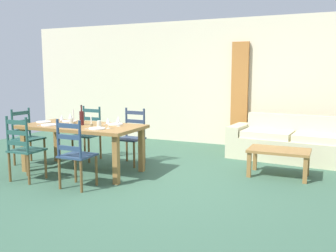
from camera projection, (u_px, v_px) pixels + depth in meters
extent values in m
cube|color=#3B604A|center=(150.00, 184.00, 5.32)|extent=(9.60, 9.60, 0.02)
cube|color=beige|center=(217.00, 83.00, 8.11)|extent=(9.60, 0.16, 2.70)
cube|color=#BC7434|center=(239.00, 95.00, 7.81)|extent=(0.35, 0.08, 2.20)
cube|color=olive|center=(82.00, 127.00, 5.86)|extent=(1.90, 0.96, 0.05)
cube|color=olive|center=(25.00, 150.00, 5.91)|extent=(0.08, 0.08, 0.70)
cube|color=olive|center=(116.00, 160.00, 5.23)|extent=(0.08, 0.08, 0.70)
cube|color=olive|center=(57.00, 142.00, 6.60)|extent=(0.08, 0.08, 0.70)
cube|color=olive|center=(141.00, 150.00, 5.91)|extent=(0.08, 0.08, 0.70)
cube|color=#265249|center=(27.00, 150.00, 5.42)|extent=(0.42, 0.40, 0.03)
cylinder|color=brown|center=(27.00, 162.00, 5.68)|extent=(0.04, 0.04, 0.43)
cylinder|color=brown|center=(46.00, 164.00, 5.53)|extent=(0.04, 0.04, 0.43)
cylinder|color=brown|center=(10.00, 167.00, 5.37)|extent=(0.04, 0.04, 0.43)
cylinder|color=brown|center=(29.00, 170.00, 5.23)|extent=(0.04, 0.04, 0.43)
cylinder|color=#265249|center=(8.00, 133.00, 5.30)|extent=(0.04, 0.04, 0.50)
cylinder|color=#265249|center=(27.00, 135.00, 5.16)|extent=(0.04, 0.04, 0.50)
cube|color=#265249|center=(18.00, 143.00, 5.25)|extent=(0.38, 0.03, 0.06)
cube|color=#265249|center=(17.00, 133.00, 5.22)|extent=(0.38, 0.03, 0.06)
cube|color=#265249|center=(16.00, 122.00, 5.20)|extent=(0.38, 0.03, 0.06)
cube|color=navy|center=(78.00, 156.00, 5.07)|extent=(0.42, 0.40, 0.03)
cylinder|color=brown|center=(75.00, 168.00, 5.33)|extent=(0.04, 0.04, 0.43)
cylinder|color=brown|center=(96.00, 170.00, 5.19)|extent=(0.04, 0.04, 0.43)
cylinder|color=brown|center=(60.00, 173.00, 5.03)|extent=(0.04, 0.04, 0.43)
cylinder|color=brown|center=(81.00, 176.00, 4.88)|extent=(0.04, 0.04, 0.43)
cylinder|color=navy|center=(58.00, 138.00, 4.96)|extent=(0.04, 0.04, 0.50)
cylinder|color=navy|center=(80.00, 140.00, 4.81)|extent=(0.04, 0.04, 0.50)
cube|color=navy|center=(69.00, 148.00, 4.90)|extent=(0.38, 0.03, 0.06)
cube|color=navy|center=(69.00, 137.00, 4.88)|extent=(0.38, 0.03, 0.06)
cube|color=navy|center=(68.00, 126.00, 4.86)|extent=(0.38, 0.03, 0.06)
cube|color=#245051|center=(86.00, 135.00, 6.70)|extent=(0.43, 0.41, 0.03)
cylinder|color=brown|center=(89.00, 151.00, 6.50)|extent=(0.04, 0.04, 0.43)
cylinder|color=brown|center=(73.00, 149.00, 6.66)|extent=(0.04, 0.04, 0.43)
cylinder|color=brown|center=(100.00, 147.00, 6.80)|extent=(0.04, 0.04, 0.43)
cylinder|color=brown|center=(85.00, 145.00, 6.96)|extent=(0.04, 0.04, 0.43)
cylinder|color=#245051|center=(100.00, 120.00, 6.73)|extent=(0.04, 0.04, 0.50)
cylinder|color=#245051|center=(84.00, 119.00, 6.89)|extent=(0.04, 0.04, 0.50)
cube|color=#245051|center=(92.00, 127.00, 6.83)|extent=(0.38, 0.04, 0.06)
cube|color=#245051|center=(92.00, 119.00, 6.81)|extent=(0.38, 0.04, 0.06)
cube|color=#245051|center=(91.00, 111.00, 6.79)|extent=(0.38, 0.04, 0.06)
cube|color=#2E3D56|center=(130.00, 139.00, 6.34)|extent=(0.44, 0.42, 0.03)
cylinder|color=brown|center=(134.00, 155.00, 6.15)|extent=(0.04, 0.04, 0.43)
cylinder|color=brown|center=(116.00, 153.00, 6.31)|extent=(0.04, 0.04, 0.43)
cylinder|color=brown|center=(144.00, 151.00, 6.45)|extent=(0.04, 0.04, 0.43)
cylinder|color=brown|center=(127.00, 149.00, 6.61)|extent=(0.04, 0.04, 0.43)
cylinder|color=#2E3D56|center=(144.00, 123.00, 6.38)|extent=(0.04, 0.04, 0.50)
cylinder|color=#2E3D56|center=(126.00, 122.00, 6.54)|extent=(0.04, 0.04, 0.50)
cube|color=#2E3D56|center=(135.00, 130.00, 6.48)|extent=(0.38, 0.04, 0.06)
cube|color=#2E3D56|center=(135.00, 121.00, 6.45)|extent=(0.38, 0.04, 0.06)
cube|color=#2E3D56|center=(135.00, 113.00, 6.43)|extent=(0.38, 0.04, 0.06)
cube|color=#24524A|center=(29.00, 139.00, 6.36)|extent=(0.43, 0.45, 0.03)
cylinder|color=brown|center=(45.00, 151.00, 6.47)|extent=(0.04, 0.04, 0.43)
cylinder|color=brown|center=(28.00, 155.00, 6.15)|extent=(0.04, 0.04, 0.43)
cylinder|color=brown|center=(31.00, 149.00, 6.63)|extent=(0.04, 0.04, 0.43)
cylinder|color=brown|center=(14.00, 153.00, 6.31)|extent=(0.04, 0.04, 0.43)
cylinder|color=#24524A|center=(29.00, 122.00, 6.56)|extent=(0.04, 0.04, 0.50)
cylinder|color=#24524A|center=(12.00, 124.00, 6.24)|extent=(0.04, 0.04, 0.50)
cube|color=#24524A|center=(21.00, 130.00, 6.42)|extent=(0.05, 0.38, 0.06)
cube|color=#24524A|center=(21.00, 122.00, 6.39)|extent=(0.05, 0.38, 0.06)
cube|color=#24524A|center=(20.00, 113.00, 6.37)|extent=(0.05, 0.38, 0.06)
cylinder|color=white|center=(49.00, 125.00, 5.81)|extent=(0.24, 0.24, 0.02)
cube|color=silver|center=(41.00, 125.00, 5.87)|extent=(0.02, 0.17, 0.01)
cylinder|color=white|center=(97.00, 128.00, 5.45)|extent=(0.24, 0.24, 0.02)
cube|color=silver|center=(88.00, 128.00, 5.51)|extent=(0.02, 0.17, 0.01)
cylinder|color=white|center=(69.00, 121.00, 6.26)|extent=(0.24, 0.24, 0.02)
cube|color=silver|center=(62.00, 121.00, 6.32)|extent=(0.02, 0.17, 0.01)
cylinder|color=white|center=(115.00, 124.00, 5.90)|extent=(0.24, 0.24, 0.02)
cube|color=silver|center=(107.00, 124.00, 5.96)|extent=(0.02, 0.17, 0.01)
cylinder|color=white|center=(44.00, 122.00, 6.17)|extent=(0.24, 0.24, 0.02)
cube|color=silver|center=(37.00, 122.00, 6.23)|extent=(0.02, 0.17, 0.01)
cylinder|color=#471919|center=(82.00, 118.00, 5.85)|extent=(0.07, 0.07, 0.22)
cylinder|color=#471919|center=(81.00, 109.00, 5.83)|extent=(0.02, 0.02, 0.08)
cylinder|color=black|center=(81.00, 106.00, 5.82)|extent=(0.03, 0.03, 0.02)
cylinder|color=white|center=(62.00, 125.00, 5.86)|extent=(0.06, 0.06, 0.01)
cylinder|color=white|center=(62.00, 122.00, 5.86)|extent=(0.01, 0.01, 0.07)
cone|color=white|center=(62.00, 118.00, 5.85)|extent=(0.06, 0.06, 0.08)
cylinder|color=white|center=(108.00, 128.00, 5.48)|extent=(0.06, 0.06, 0.01)
cylinder|color=white|center=(108.00, 126.00, 5.48)|extent=(0.01, 0.01, 0.07)
cone|color=white|center=(108.00, 121.00, 5.47)|extent=(0.06, 0.06, 0.08)
cylinder|color=white|center=(71.00, 123.00, 6.10)|extent=(0.06, 0.06, 0.01)
cylinder|color=white|center=(71.00, 120.00, 6.09)|extent=(0.01, 0.01, 0.07)
cone|color=white|center=(70.00, 116.00, 6.08)|extent=(0.06, 0.06, 0.08)
cylinder|color=white|center=(118.00, 126.00, 5.72)|extent=(0.06, 0.06, 0.01)
cylinder|color=white|center=(118.00, 124.00, 5.72)|extent=(0.01, 0.01, 0.07)
cone|color=white|center=(118.00, 119.00, 5.71)|extent=(0.06, 0.06, 0.08)
cylinder|color=silver|center=(99.00, 124.00, 5.70)|extent=(0.07, 0.07, 0.09)
cylinder|color=silver|center=(71.00, 121.00, 6.01)|extent=(0.07, 0.07, 0.09)
cylinder|color=#998C66|center=(74.00, 123.00, 5.94)|extent=(0.05, 0.05, 0.04)
cylinder|color=white|center=(73.00, 116.00, 5.92)|extent=(0.02, 0.02, 0.20)
cylinder|color=#998C66|center=(91.00, 125.00, 5.73)|extent=(0.05, 0.05, 0.04)
cylinder|color=white|center=(91.00, 119.00, 5.72)|extent=(0.02, 0.02, 0.13)
cube|color=beige|center=(293.00, 150.00, 6.65)|extent=(1.86, 0.95, 0.40)
cube|color=beige|center=(297.00, 136.00, 6.89)|extent=(1.81, 0.36, 0.80)
cube|color=beige|center=(238.00, 140.00, 7.13)|extent=(0.31, 0.82, 0.58)
cube|color=beige|center=(320.00, 138.00, 6.36)|extent=(0.91, 0.71, 0.12)
cube|color=beige|center=(268.00, 134.00, 6.79)|extent=(0.91, 0.71, 0.12)
cube|color=olive|center=(279.00, 151.00, 5.63)|extent=(0.90, 0.56, 0.04)
cube|color=olive|center=(249.00, 165.00, 5.61)|extent=(0.06, 0.06, 0.38)
cube|color=olive|center=(305.00, 170.00, 5.29)|extent=(0.06, 0.06, 0.38)
cube|color=olive|center=(255.00, 158.00, 6.02)|extent=(0.06, 0.06, 0.38)
cube|color=olive|center=(307.00, 163.00, 5.70)|extent=(0.06, 0.06, 0.38)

